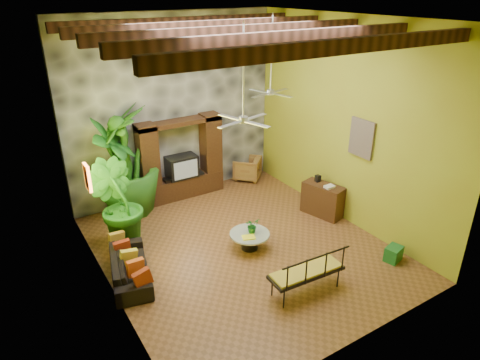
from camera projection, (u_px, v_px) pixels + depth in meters
ground at (241, 247)px, 9.98m from camera, size 7.00×7.00×0.00m
ceiling at (241, 18)px, 7.89m from camera, size 6.00×7.00×0.02m
back_wall at (173, 108)px, 11.63m from camera, size 6.00×0.02×5.00m
left_wall at (96, 177)px, 7.49m from camera, size 0.02×7.00×5.00m
right_wall at (345, 123)px, 10.38m from camera, size 0.02×7.00×5.00m
stone_accent_wall at (173, 109)px, 11.59m from camera, size 5.98×0.10×4.98m
ceiling_beams at (241, 31)px, 7.99m from camera, size 5.95×5.36×0.22m
entertainment_center at (181, 165)px, 11.99m from camera, size 2.40×0.55×2.30m
ceiling_fan_front at (243, 109)px, 8.16m from camera, size 1.28×1.28×1.86m
ceiling_fan_back at (271, 84)px, 10.26m from camera, size 1.28×1.28×1.86m
wall_art_mask at (87, 177)px, 8.44m from camera, size 0.06×0.32×0.55m
wall_art_painting at (362, 138)px, 9.99m from camera, size 0.06×0.70×0.90m
sofa at (130, 267)px, 8.81m from camera, size 1.13×1.98×0.54m
wicker_armchair at (247, 168)px, 13.33m from camera, size 1.09×1.09×0.71m
tall_plant_a at (115, 170)px, 10.70m from camera, size 1.60×1.70×2.68m
tall_plant_b at (117, 205)px, 9.62m from camera, size 1.48×1.45×2.09m
tall_plant_c at (126, 161)px, 10.96m from camera, size 2.03×2.03×2.89m
coffee_table at (250, 239)px, 9.81m from camera, size 0.92×0.92×0.40m
centerpiece_plant at (252, 226)px, 9.73m from camera, size 0.36×0.33×0.34m
yellow_tray at (249, 237)px, 9.57m from camera, size 0.34×0.29×0.03m
iron_bench at (309, 271)px, 8.26m from camera, size 1.56×0.64×0.57m
side_console at (323, 200)px, 11.21m from camera, size 0.74×1.16×0.86m
green_bin at (393, 254)px, 9.42m from camera, size 0.45×0.38×0.34m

